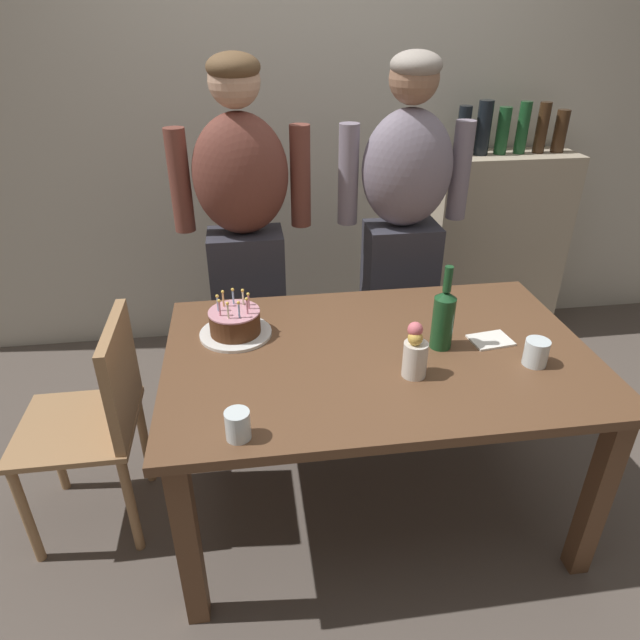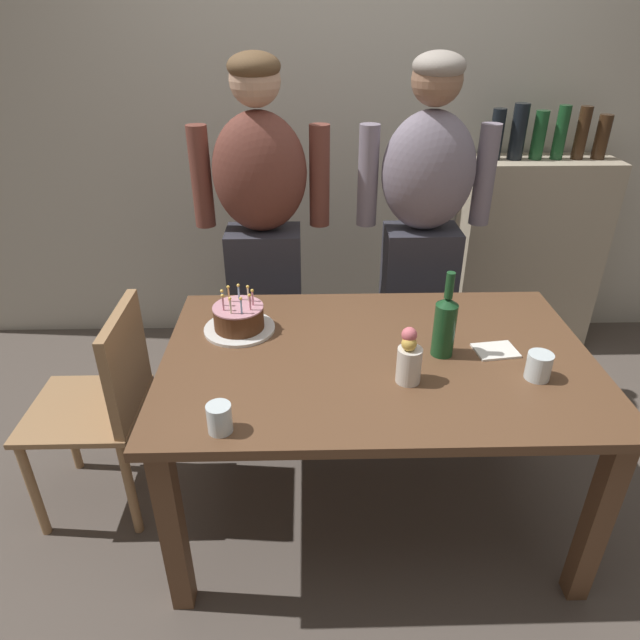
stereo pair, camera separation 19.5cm
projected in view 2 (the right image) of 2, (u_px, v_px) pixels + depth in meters
ground_plane at (369, 505)px, 2.30m from camera, size 10.00×10.00×0.00m
back_wall at (350, 114)px, 3.03m from camera, size 5.20×0.10×2.60m
dining_table at (376, 377)px, 1.99m from camera, size 1.50×0.96×0.74m
birthday_cake at (239, 319)px, 2.07m from camera, size 0.27×0.27×0.17m
water_glass_near at (539, 366)px, 1.80m from camera, size 0.08×0.08×0.09m
water_glass_far at (219, 418)px, 1.57m from camera, size 0.07×0.07×0.09m
wine_bottle at (445, 324)px, 1.89m from camera, size 0.08×0.08×0.31m
napkin_stack at (496, 351)px, 1.96m from camera, size 0.16×0.13×0.01m
flower_vase at (409, 359)px, 1.77m from camera, size 0.08×0.08×0.20m
person_man_bearded at (263, 239)px, 2.55m from camera, size 0.61×0.27×1.66m
person_woman_cardigan at (422, 238)px, 2.57m from camera, size 0.61×0.27×1.66m
dining_chair at (107, 397)px, 2.10m from camera, size 0.42×0.42×0.87m
shelf_cabinet at (527, 253)px, 3.21m from camera, size 0.79×0.30×1.38m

